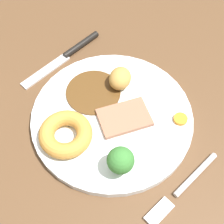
% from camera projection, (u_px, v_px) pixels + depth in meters
% --- Properties ---
extents(dining_table, '(1.20, 0.84, 0.04)m').
position_uv_depth(dining_table, '(97.00, 120.00, 0.57)').
color(dining_table, brown).
rests_on(dining_table, ground).
extents(dinner_plate, '(0.27, 0.27, 0.01)m').
position_uv_depth(dinner_plate, '(112.00, 117.00, 0.55)').
color(dinner_plate, white).
rests_on(dinner_plate, dining_table).
extents(gravy_pool, '(0.10, 0.10, 0.00)m').
position_uv_depth(gravy_pool, '(93.00, 92.00, 0.56)').
color(gravy_pool, '#563819').
rests_on(gravy_pool, dinner_plate).
extents(meat_slice_main, '(0.08, 0.10, 0.01)m').
position_uv_depth(meat_slice_main, '(124.00, 118.00, 0.53)').
color(meat_slice_main, '#9E664C').
rests_on(meat_slice_main, dinner_plate).
extents(yorkshire_pudding, '(0.08, 0.08, 0.03)m').
position_uv_depth(yorkshire_pudding, '(66.00, 134.00, 0.51)').
color(yorkshire_pudding, '#C68938').
rests_on(yorkshire_pudding, dinner_plate).
extents(roast_potato_left, '(0.05, 0.06, 0.04)m').
position_uv_depth(roast_potato_left, '(120.00, 78.00, 0.56)').
color(roast_potato_left, '#BC8C42').
rests_on(roast_potato_left, dinner_plate).
extents(carrot_coin_front, '(0.02, 0.02, 0.01)m').
position_uv_depth(carrot_coin_front, '(180.00, 119.00, 0.53)').
color(carrot_coin_front, orange).
rests_on(carrot_coin_front, dinner_plate).
extents(broccoli_floret, '(0.04, 0.04, 0.05)m').
position_uv_depth(broccoli_floret, '(121.00, 161.00, 0.46)').
color(broccoli_floret, '#8CB766').
rests_on(broccoli_floret, dinner_plate).
extents(fork, '(0.02, 0.15, 0.01)m').
position_uv_depth(fork, '(181.00, 189.00, 0.48)').
color(fork, silver).
rests_on(fork, dining_table).
extents(knife, '(0.02, 0.19, 0.01)m').
position_uv_depth(knife, '(68.00, 54.00, 0.63)').
color(knife, black).
rests_on(knife, dining_table).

